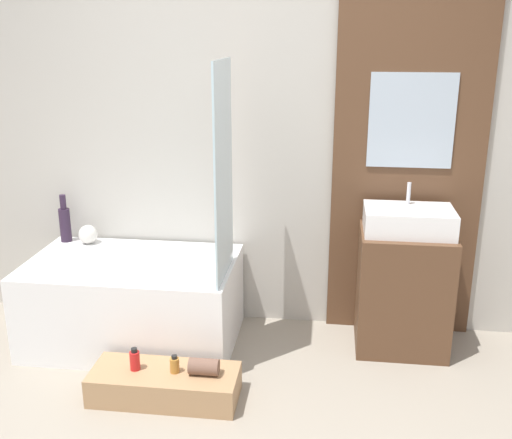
# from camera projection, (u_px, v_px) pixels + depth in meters

# --- Properties ---
(wall_tiled_back) EXTENTS (4.20, 0.06, 2.60)m
(wall_tiled_back) POSITION_uv_depth(u_px,v_px,m) (262.00, 132.00, 3.83)
(wall_tiled_back) COLOR #B7B2A8
(wall_tiled_back) RESTS_ON ground_plane
(wall_wood_accent) EXTENTS (0.93, 0.04, 2.60)m
(wall_wood_accent) POSITION_uv_depth(u_px,v_px,m) (410.00, 136.00, 3.67)
(wall_wood_accent) COLOR brown
(wall_wood_accent) RESTS_ON ground_plane
(bathtub) EXTENTS (1.29, 0.79, 0.55)m
(bathtub) POSITION_uv_depth(u_px,v_px,m) (134.00, 301.00, 3.81)
(bathtub) COLOR white
(bathtub) RESTS_ON ground_plane
(glass_shower_screen) EXTENTS (0.01, 0.51, 1.23)m
(glass_shower_screen) POSITION_uv_depth(u_px,v_px,m) (223.00, 172.00, 3.35)
(glass_shower_screen) COLOR silver
(glass_shower_screen) RESTS_ON bathtub
(wooden_step_bench) EXTENTS (0.80, 0.32, 0.16)m
(wooden_step_bench) POSITION_uv_depth(u_px,v_px,m) (165.00, 384.00, 3.26)
(wooden_step_bench) COLOR #A87F56
(wooden_step_bench) RESTS_ON ground_plane
(vanity_cabinet) EXTENTS (0.55, 0.45, 0.76)m
(vanity_cabinet) POSITION_uv_depth(u_px,v_px,m) (403.00, 290.00, 3.71)
(vanity_cabinet) COLOR brown
(vanity_cabinet) RESTS_ON ground_plane
(sink) EXTENTS (0.53, 0.34, 0.29)m
(sink) POSITION_uv_depth(u_px,v_px,m) (409.00, 220.00, 3.58)
(sink) COLOR white
(sink) RESTS_ON vanity_cabinet
(vase_tall_dark) EXTENTS (0.07, 0.07, 0.33)m
(vase_tall_dark) POSITION_uv_depth(u_px,v_px,m) (65.00, 222.00, 4.05)
(vase_tall_dark) COLOR #2D1E33
(vase_tall_dark) RESTS_ON bathtub
(vase_round_light) EXTENTS (0.13, 0.13, 0.13)m
(vase_round_light) POSITION_uv_depth(u_px,v_px,m) (88.00, 234.00, 4.02)
(vase_round_light) COLOR silver
(vase_round_light) RESTS_ON bathtub
(bottle_soap_primary) EXTENTS (0.05, 0.05, 0.13)m
(bottle_soap_primary) POSITION_uv_depth(u_px,v_px,m) (135.00, 360.00, 3.24)
(bottle_soap_primary) COLOR red
(bottle_soap_primary) RESTS_ON wooden_step_bench
(bottle_soap_secondary) EXTENTS (0.05, 0.05, 0.10)m
(bottle_soap_secondary) POSITION_uv_depth(u_px,v_px,m) (175.00, 365.00, 3.21)
(bottle_soap_secondary) COLOR #B2752D
(bottle_soap_secondary) RESTS_ON wooden_step_bench
(towel_roll) EXTENTS (0.16, 0.09, 0.09)m
(towel_roll) POSITION_uv_depth(u_px,v_px,m) (204.00, 367.00, 3.19)
(towel_roll) COLOR brown
(towel_roll) RESTS_ON wooden_step_bench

